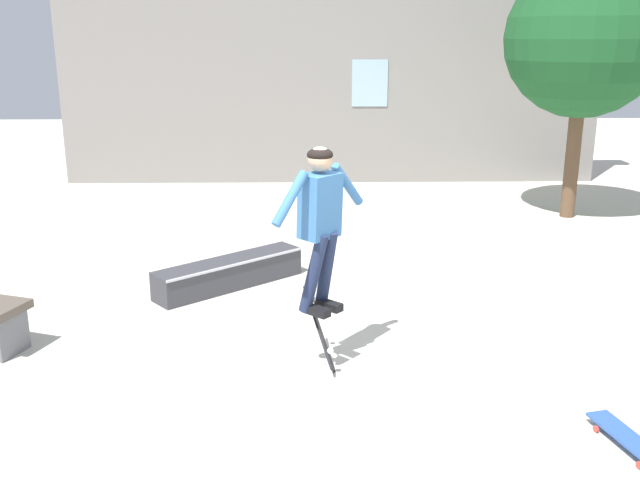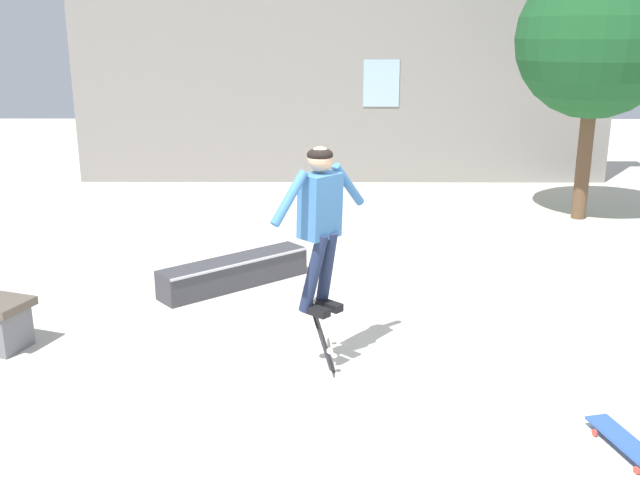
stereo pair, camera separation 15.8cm
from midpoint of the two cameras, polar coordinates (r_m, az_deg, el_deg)
name	(u,v)px [view 2 (the right image)]	position (r m, az deg, el deg)	size (l,w,h in m)	color
ground_plane	(366,394)	(6.12, 4.47, -12.21)	(40.00, 40.00, 0.00)	beige
building_backdrop	(342,59)	(14.41, 2.08, 14.28)	(11.16, 0.52, 5.73)	gray
tree_right	(596,40)	(12.09, 21.60, 14.69)	(2.43, 2.43, 4.05)	brown
skate_ledge	(235,272)	(8.54, -6.32, -2.59)	(1.71, 1.52, 0.34)	#38383D
skater	(320,215)	(6.07, 0.75, 2.02)	(0.82, 0.90, 1.46)	teal
skateboard_flipping	(320,329)	(6.46, 0.67, -7.13)	(0.32, 0.64, 0.73)	black
skateboard_resting	(628,444)	(5.80, 24.14, -14.67)	(0.37, 0.81, 0.08)	#2D519E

